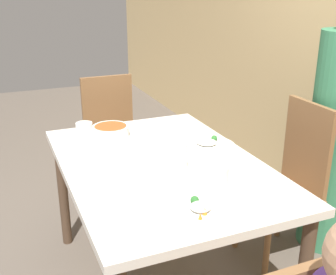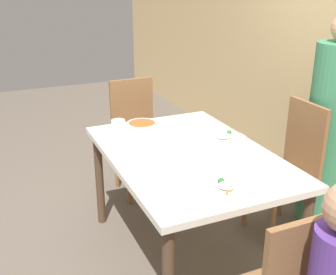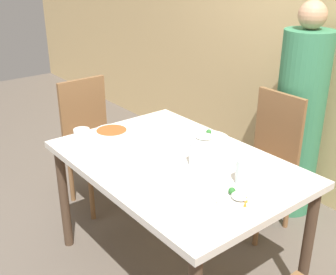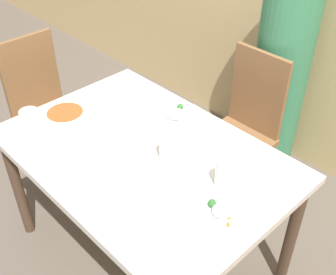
{
  "view_description": "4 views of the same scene",
  "coord_description": "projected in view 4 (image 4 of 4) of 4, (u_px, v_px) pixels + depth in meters",
  "views": [
    {
      "loc": [
        1.8,
        -0.71,
        1.62
      ],
      "look_at": [
        0.02,
        0.03,
        0.9
      ],
      "focal_mm": 45.0,
      "sensor_mm": 36.0,
      "label": 1
    },
    {
      "loc": [
        2.14,
        -1.08,
        1.81
      ],
      "look_at": [
        -0.09,
        -0.1,
        0.85
      ],
      "focal_mm": 45.0,
      "sensor_mm": 36.0,
      "label": 2
    },
    {
      "loc": [
        1.63,
        -1.35,
        1.83
      ],
      "look_at": [
        -0.0,
        -0.05,
        0.92
      ],
      "focal_mm": 45.0,
      "sensor_mm": 36.0,
      "label": 3
    },
    {
      "loc": [
        1.21,
        -1.0,
        2.05
      ],
      "look_at": [
        0.12,
        0.05,
        0.89
      ],
      "focal_mm": 45.0,
      "sensor_mm": 36.0,
      "label": 4
    }
  ],
  "objects": [
    {
      "name": "chair_adult_spot",
      "position": [
        244.0,
        125.0,
        2.63
      ],
      "size": [
        0.4,
        0.4,
        0.97
      ],
      "color": "brown",
      "rests_on": "ground_plane"
    },
    {
      "name": "plate_rice_child",
      "position": [
        220.0,
        215.0,
        1.68
      ],
      "size": [
        0.21,
        0.21,
        0.05
      ],
      "color": "white",
      "rests_on": "dining_table"
    },
    {
      "name": "fork_steel",
      "position": [
        114.0,
        129.0,
        2.16
      ],
      "size": [
        0.18,
        0.06,
        0.01
      ],
      "color": "silver",
      "rests_on": "dining_table"
    },
    {
      "name": "bowl_rice_small",
      "position": [
        29.0,
        114.0,
        2.22
      ],
      "size": [
        0.1,
        0.1,
        0.05
      ],
      "color": "white",
      "rests_on": "dining_table"
    },
    {
      "name": "dining_table",
      "position": [
        144.0,
        165.0,
        2.07
      ],
      "size": [
        1.4,
        0.95,
        0.77
      ],
      "color": "silver",
      "rests_on": "ground_plane"
    },
    {
      "name": "person_adult",
      "position": [
        280.0,
        78.0,
        2.69
      ],
      "size": [
        0.34,
        0.34,
        1.56
      ],
      "color": "#387F56",
      "rests_on": "ground_plane"
    },
    {
      "name": "plate_rice_adult",
      "position": [
        179.0,
        116.0,
        2.24
      ],
      "size": [
        0.26,
        0.26,
        0.05
      ],
      "color": "white",
      "rests_on": "dining_table"
    },
    {
      "name": "chair_empty_left",
      "position": [
        45.0,
        108.0,
        2.79
      ],
      "size": [
        0.4,
        0.4,
        0.97
      ],
      "rotation": [
        0.0,
        0.0,
        1.57
      ],
      "color": "brown",
      "rests_on": "ground_plane"
    },
    {
      "name": "bowl_curry",
      "position": [
        66.0,
        117.0,
        2.19
      ],
      "size": [
        0.21,
        0.21,
        0.06
      ],
      "color": "white",
      "rests_on": "dining_table"
    },
    {
      "name": "ground_plane",
      "position": [
        148.0,
        252.0,
        2.48
      ],
      "size": [
        10.0,
        10.0,
        0.0
      ],
      "primitive_type": "plane",
      "color": "#60564C"
    },
    {
      "name": "spoon_steel",
      "position": [
        116.0,
        95.0,
        2.42
      ],
      "size": [
        0.18,
        0.05,
        0.01
      ],
      "color": "silver",
      "rests_on": "dining_table"
    },
    {
      "name": "glass_water_short",
      "position": [
        224.0,
        174.0,
        1.8
      ],
      "size": [
        0.08,
        0.08,
        0.13
      ],
      "color": "silver",
      "rests_on": "dining_table"
    },
    {
      "name": "glass_water_tall",
      "position": [
        167.0,
        147.0,
        1.94
      ],
      "size": [
        0.08,
        0.08,
        0.13
      ],
      "color": "silver",
      "rests_on": "dining_table"
    }
  ]
}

